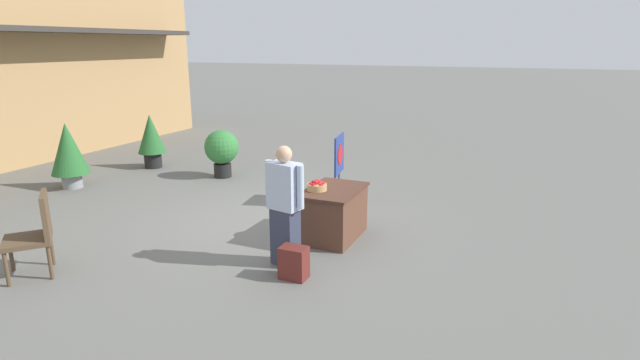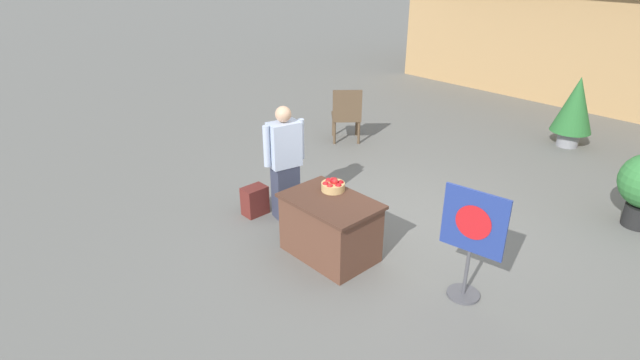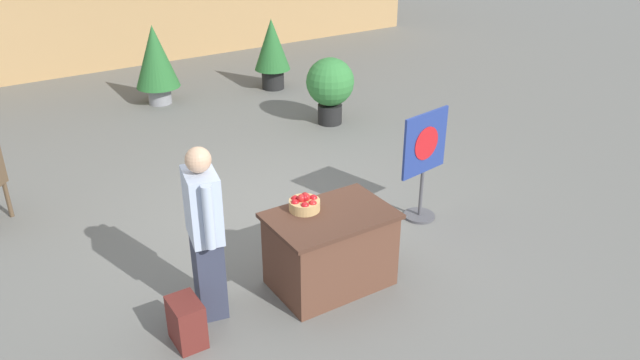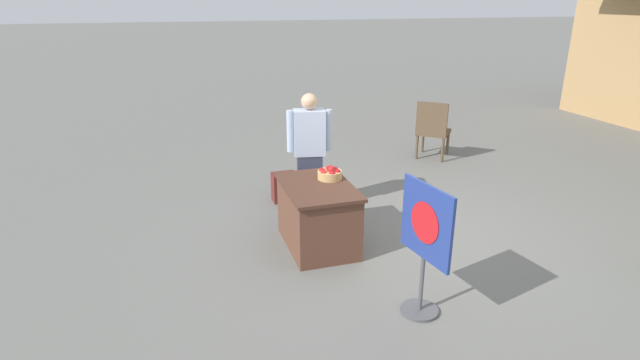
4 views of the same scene
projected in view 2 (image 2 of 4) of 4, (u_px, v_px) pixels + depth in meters
ground_plane at (406, 228)px, 6.84m from camera, size 120.00×120.00×0.00m
display_table at (330, 227)px, 6.09m from camera, size 1.16×0.78×0.77m
apple_basket at (333, 185)px, 6.13m from camera, size 0.29×0.29×0.16m
person_visitor at (285, 163)px, 6.80m from camera, size 0.34×0.60×1.62m
backpack at (255, 201)px, 7.11m from camera, size 0.24×0.34×0.42m
poster_board at (471, 239)px, 5.21m from camera, size 0.68×0.36×1.29m
patio_chair at (347, 113)px, 9.60m from camera, size 0.78×0.78×1.07m
potted_plant_far_left at (575, 107)px, 9.31m from camera, size 0.74×0.74×1.34m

